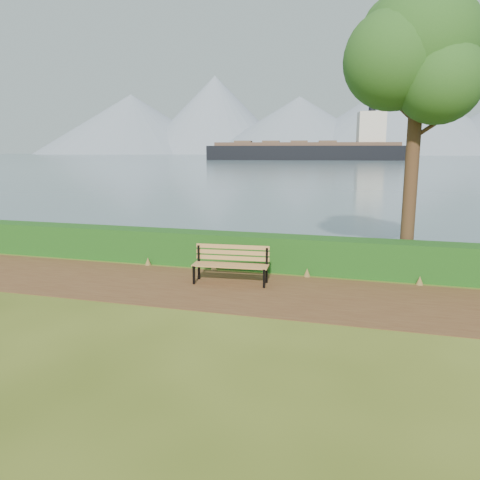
% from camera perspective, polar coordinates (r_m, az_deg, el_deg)
% --- Properties ---
extents(ground, '(140.00, 140.00, 0.00)m').
position_cam_1_polar(ground, '(11.39, -1.32, -6.56)').
color(ground, '#424E16').
rests_on(ground, ground).
extents(path, '(40.00, 3.40, 0.01)m').
position_cam_1_polar(path, '(11.67, -0.88, -6.11)').
color(path, '#51301C').
rests_on(path, ground).
extents(hedge, '(32.00, 0.85, 1.00)m').
position_cam_1_polar(hedge, '(13.69, 1.89, -1.42)').
color(hedge, '#134112').
rests_on(hedge, ground).
extents(water, '(700.00, 510.00, 0.00)m').
position_cam_1_polar(water, '(270.42, 15.43, 9.78)').
color(water, '#476173').
rests_on(water, ground).
extents(mountains, '(585.00, 190.00, 70.00)m').
position_cam_1_polar(mountains, '(417.32, 14.59, 13.88)').
color(mountains, slate).
rests_on(mountains, ground).
extents(bench, '(2.00, 0.74, 0.98)m').
position_cam_1_polar(bench, '(12.18, -1.08, -2.65)').
color(bench, black).
rests_on(bench, ground).
extents(tree, '(3.82, 3.40, 7.90)m').
position_cam_1_polar(tree, '(13.87, 21.02, 20.40)').
color(tree, '#3E2619').
rests_on(tree, ground).
extents(cargo_ship, '(69.92, 21.44, 20.97)m').
position_cam_1_polar(cargo_ship, '(169.12, 8.85, 10.66)').
color(cargo_ship, black).
rests_on(cargo_ship, ground).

